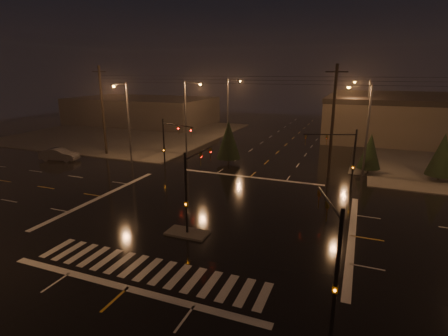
{
  "coord_description": "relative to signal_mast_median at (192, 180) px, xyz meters",
  "views": [
    {
      "loc": [
        10.85,
        -24.27,
        11.25
      ],
      "look_at": [
        -0.08,
        3.36,
        3.0
      ],
      "focal_mm": 28.0,
      "sensor_mm": 36.0,
      "label": 1
    }
  ],
  "objects": [
    {
      "name": "stop_bar_near",
      "position": [
        -0.0,
        -7.93,
        -3.75
      ],
      "size": [
        16.0,
        0.5,
        0.01
      ],
      "primitive_type": "cube",
      "color": "beige",
      "rests_on": "ground"
    },
    {
      "name": "streetlight_3",
      "position": [
        11.18,
        19.07,
        2.05
      ],
      "size": [
        2.77,
        0.32,
        10.0
      ],
      "color": "#38383A",
      "rests_on": "ground"
    },
    {
      "name": "crosswalk",
      "position": [
        -0.0,
        -5.93,
        -3.75
      ],
      "size": [
        15.0,
        2.6,
        0.01
      ],
      "primitive_type": "cube",
      "color": "beige",
      "rests_on": "ground"
    },
    {
      "name": "median_island",
      "position": [
        -0.0,
        -0.93,
        -3.68
      ],
      "size": [
        3.0,
        1.6,
        0.15
      ],
      "primitive_type": "cube",
      "color": "#46443F",
      "rests_on": "ground"
    },
    {
      "name": "signal_mast_ne",
      "position": [
        9.5,
        13.21,
        0.04
      ],
      "size": [
        4.84,
        1.86,
        6.0
      ],
      "color": "black",
      "rests_on": "ground"
    },
    {
      "name": "utility_pole_1",
      "position": [
        8.0,
        17.07,
        2.38
      ],
      "size": [
        2.2,
        0.32,
        12.0
      ],
      "color": "black",
      "rests_on": "ground"
    },
    {
      "name": "stop_bar_far",
      "position": [
        -0.0,
        14.07,
        -3.75
      ],
      "size": [
        16.0,
        0.5,
        0.01
      ],
      "primitive_type": "cube",
      "color": "beige",
      "rests_on": "ground"
    },
    {
      "name": "utility_pole_0",
      "position": [
        -22.0,
        17.07,
        2.38
      ],
      "size": [
        2.2,
        0.32,
        12.0
      ],
      "color": "black",
      "rests_on": "ground"
    },
    {
      "name": "conifer_0",
      "position": [
        12.04,
        20.11,
        -1.09
      ],
      "size": [
        2.52,
        2.52,
        4.63
      ],
      "color": "black",
      "rests_on": "ground"
    },
    {
      "name": "signal_mast_median",
      "position": [
        0.0,
        0.0,
        0.0
      ],
      "size": [
        0.25,
        4.59,
        6.0
      ],
      "color": "black",
      "rests_on": "ground"
    },
    {
      "name": "streetlight_5",
      "position": [
        -16.0,
        14.26,
        2.05
      ],
      "size": [
        0.32,
        2.77,
        10.0
      ],
      "color": "#38383A",
      "rests_on": "ground"
    },
    {
      "name": "ground",
      "position": [
        -0.0,
        3.07,
        -3.75
      ],
      "size": [
        140.0,
        140.0,
        0.0
      ],
      "primitive_type": "plane",
      "color": "black",
      "rests_on": "ground"
    },
    {
      "name": "car_crossing",
      "position": [
        -25.32,
        11.96,
        -2.94
      ],
      "size": [
        5.19,
        2.74,
        1.63
      ],
      "primitive_type": "imported",
      "rotation": [
        0.0,
        0.0,
        1.79
      ],
      "color": "#515258",
      "rests_on": "ground"
    },
    {
      "name": "streetlight_4",
      "position": [
        11.18,
        39.07,
        2.05
      ],
      "size": [
        2.77,
        0.32,
        10.0
      ],
      "color": "#38383A",
      "rests_on": "ground"
    },
    {
      "name": "sidewalk_nw",
      "position": [
        -30.0,
        33.07,
        -3.69
      ],
      "size": [
        36.0,
        36.0,
        0.12
      ],
      "primitive_type": "cube",
      "color": "#46443F",
      "rests_on": "ground"
    },
    {
      "name": "signal_mast_se",
      "position": [
        10.23,
        -6.68,
        -0.04
      ],
      "size": [
        1.55,
        3.87,
        6.0
      ],
      "color": "black",
      "rests_on": "ground"
    },
    {
      "name": "streetlight_2",
      "position": [
        -11.18,
        37.07,
        2.05
      ],
      "size": [
        2.77,
        0.32,
        10.0
      ],
      "color": "#38383A",
      "rests_on": "ground"
    },
    {
      "name": "commercial_block",
      "position": [
        -35.0,
        45.07,
        -0.95
      ],
      "size": [
        30.0,
        18.0,
        5.6
      ],
      "primitive_type": "cube",
      "color": "#433D3B",
      "rests_on": "ground"
    },
    {
      "name": "streetlight_1",
      "position": [
        -11.18,
        21.07,
        2.05
      ],
      "size": [
        2.77,
        0.32,
        10.0
      ],
      "color": "#38383A",
      "rests_on": "ground"
    },
    {
      "name": "signal_mast_nw",
      "position": [
        -9.5,
        13.21,
        0.04
      ],
      "size": [
        4.84,
        1.86,
        6.0
      ],
      "color": "black",
      "rests_on": "ground"
    },
    {
      "name": "conifer_3",
      "position": [
        -4.32,
        18.7,
        -0.7
      ],
      "size": [
        3.01,
        3.01,
        5.41
      ],
      "color": "black",
      "rests_on": "ground"
    },
    {
      "name": "conifer_1",
      "position": [
        18.98,
        19.92,
        -0.83
      ],
      "size": [
        2.85,
        2.85,
        5.15
      ],
      "color": "black",
      "rests_on": "ground"
    }
  ]
}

